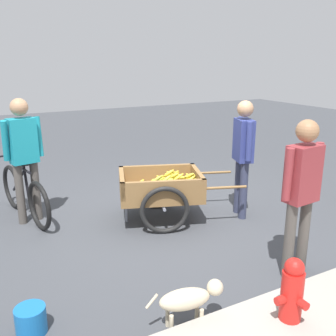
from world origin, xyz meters
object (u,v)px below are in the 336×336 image
(fruit_cart, at_px, (161,190))
(cyclist_person, at_px, (24,149))
(vendor_person, at_px, (243,149))
(bystander_person, at_px, (302,185))
(fire_hydrant, at_px, (292,296))
(dog, at_px, (189,298))
(plastic_bucket, at_px, (31,320))
(bicycle, at_px, (25,194))

(fruit_cart, relative_size, cyclist_person, 1.07)
(vendor_person, height_order, bystander_person, vendor_person)
(fruit_cart, height_order, cyclist_person, cyclist_person)
(cyclist_person, height_order, fire_hydrant, cyclist_person)
(cyclist_person, distance_m, dog, 3.10)
(dog, height_order, plastic_bucket, dog)
(fire_hydrant, relative_size, plastic_bucket, 2.65)
(vendor_person, xyz_separation_m, plastic_bucket, (3.06, 1.16, -0.87))
(fire_hydrant, bearing_deg, bystander_person, -137.74)
(cyclist_person, distance_m, bystander_person, 3.49)
(fruit_cart, distance_m, vendor_person, 1.26)
(bystander_person, bearing_deg, cyclist_person, -50.39)
(vendor_person, distance_m, bystander_person, 1.57)
(fruit_cart, relative_size, dog, 2.72)
(cyclist_person, xyz_separation_m, bystander_person, (-2.23, 2.69, -0.05))
(dog, bearing_deg, plastic_bucket, -24.67)
(bicycle, xyz_separation_m, fire_hydrant, (-1.56, 3.48, -0.02))
(cyclist_person, xyz_separation_m, fire_hydrant, (-1.52, 3.33, -0.69))
(fire_hydrant, xyz_separation_m, plastic_bucket, (1.89, -0.98, -0.22))
(cyclist_person, bearing_deg, fruit_cart, 153.41)
(bicycle, distance_m, plastic_bucket, 2.53)
(fruit_cart, relative_size, bicycle, 1.11)
(fruit_cart, xyz_separation_m, dog, (0.80, 2.08, -0.17))
(fire_hydrant, distance_m, plastic_bucket, 2.14)
(dog, distance_m, fire_hydrant, 0.83)
(fire_hydrant, bearing_deg, fruit_cart, -92.30)
(dog, bearing_deg, fruit_cart, -111.04)
(cyclist_person, distance_m, fire_hydrant, 3.73)
(vendor_person, relative_size, bystander_person, 1.01)
(plastic_bucket, distance_m, bystander_person, 2.75)
(bicycle, relative_size, cyclist_person, 0.97)
(vendor_person, bearing_deg, fruit_cart, -19.60)
(cyclist_person, height_order, dog, cyclist_person)
(bystander_person, bearing_deg, vendor_person, -107.31)
(cyclist_person, distance_m, plastic_bucket, 2.55)
(fruit_cart, xyz_separation_m, plastic_bucket, (1.99, 1.54, -0.32))
(fruit_cart, distance_m, cyclist_person, 1.91)
(cyclist_person, bearing_deg, plastic_bucket, 81.22)
(vendor_person, height_order, bicycle, vendor_person)
(cyclist_person, bearing_deg, fire_hydrant, 114.54)
(plastic_bucket, bearing_deg, fire_hydrant, 152.48)
(cyclist_person, relative_size, fire_hydrant, 2.53)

